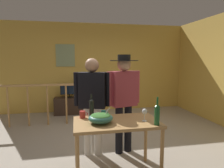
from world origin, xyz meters
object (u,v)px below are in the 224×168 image
object	(u,v)px
mug_red	(83,114)
framed_picture	(65,55)
mug_teal	(104,113)
stair_railing	(65,98)
wine_glass	(145,112)
wine_bottle_dark	(92,107)
wine_bottle_green	(157,114)
salad_bowl	(101,118)
flat_screen_tv	(69,89)
serving_table	(117,128)
tv_console	(70,106)
person_standing_left	(92,98)
person_standing_right	(124,94)

from	to	relation	value
mug_red	framed_picture	bearing A→B (deg)	96.25
mug_red	mug_teal	bearing A→B (deg)	4.44
stair_railing	wine_glass	size ratio (longest dim) A/B	16.05
wine_bottle_dark	mug_teal	bearing A→B (deg)	-5.65
stair_railing	mug_red	bearing A→B (deg)	-80.93
wine_glass	wine_bottle_dark	distance (m)	0.78
framed_picture	wine_bottle_green	bearing A→B (deg)	-71.50
wine_glass	wine_bottle_dark	size ratio (longest dim) A/B	0.52
wine_bottle_dark	mug_red	xyz separation A→B (m)	(-0.13, -0.04, -0.09)
framed_picture	salad_bowl	bearing A→B (deg)	-80.71
flat_screen_tv	serving_table	xyz separation A→B (m)	(0.73, -3.32, -0.05)
tv_console	flat_screen_tv	bearing A→B (deg)	-90.00
tv_console	wine_bottle_dark	xyz separation A→B (m)	(0.41, -3.08, 0.69)
wine_bottle_dark	framed_picture	bearing A→B (deg)	98.54
person_standing_left	tv_console	bearing A→B (deg)	-65.29
framed_picture	tv_console	distance (m)	1.54
wine_bottle_dark	person_standing_right	size ratio (longest dim) A/B	0.20
tv_console	serving_table	xyz separation A→B (m)	(0.73, -3.35, 0.45)
stair_railing	person_standing_right	xyz separation A→B (m)	(1.07, -1.75, 0.38)
serving_table	wine_glass	xyz separation A→B (m)	(0.37, -0.08, 0.22)
wine_glass	wine_bottle_green	bearing A→B (deg)	-59.55
mug_red	person_standing_left	world-z (taller)	person_standing_left
flat_screen_tv	person_standing_right	world-z (taller)	person_standing_right
wine_bottle_green	person_standing_left	xyz separation A→B (m)	(-0.75, 0.92, 0.05)
mug_teal	wine_glass	bearing A→B (deg)	-32.78
salad_bowl	mug_red	bearing A→B (deg)	130.77
serving_table	person_standing_left	world-z (taller)	person_standing_left
wine_bottle_green	person_standing_left	bearing A→B (deg)	128.97
stair_railing	tv_console	xyz separation A→B (m)	(0.08, 0.93, -0.41)
framed_picture	mug_red	size ratio (longest dim) A/B	5.59
tv_console	wine_bottle_dark	size ratio (longest dim) A/B	2.68
wine_bottle_green	wine_bottle_dark	size ratio (longest dim) A/B	1.08
wine_glass	person_standing_right	world-z (taller)	person_standing_right
stair_railing	framed_picture	bearing A→B (deg)	91.10
flat_screen_tv	mug_red	size ratio (longest dim) A/B	4.33
framed_picture	tv_console	xyz separation A→B (m)	(0.10, -0.29, -1.51)
wine_bottle_dark	mug_teal	size ratio (longest dim) A/B	3.14
wine_glass	mug_red	world-z (taller)	wine_glass
salad_bowl	wine_bottle_green	world-z (taller)	wine_bottle_green
stair_railing	wine_bottle_green	bearing A→B (deg)	-64.44
stair_railing	wine_bottle_dark	bearing A→B (deg)	-77.35
salad_bowl	framed_picture	bearing A→B (deg)	99.29
mug_teal	person_standing_right	distance (m)	0.62
person_standing_right	salad_bowl	bearing A→B (deg)	39.92
tv_console	stair_railing	bearing A→B (deg)	-94.61
flat_screen_tv	mug_red	xyz separation A→B (m)	(0.27, -3.09, 0.10)
wine_bottle_dark	mug_red	world-z (taller)	wine_bottle_dark
wine_glass	mug_red	bearing A→B (deg)	159.55
stair_railing	person_standing_left	bearing A→B (deg)	-73.11
mug_red	person_standing_right	xyz separation A→B (m)	(0.72, 0.44, 0.19)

